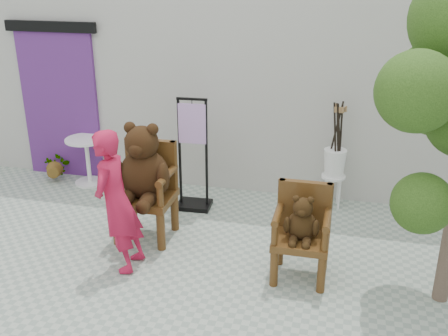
% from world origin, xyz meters
% --- Properties ---
extents(ground_plane, '(60.00, 60.00, 0.00)m').
position_xyz_m(ground_plane, '(0.00, 0.00, 0.00)').
color(ground_plane, '#9BA796').
rests_on(ground_plane, ground).
extents(back_wall, '(9.00, 1.00, 3.00)m').
position_xyz_m(back_wall, '(0.00, 3.10, 1.50)').
color(back_wall, '#B8B5AC').
rests_on(back_wall, ground).
extents(doorway, '(1.40, 0.11, 2.33)m').
position_xyz_m(doorway, '(-3.00, 2.58, 1.16)').
color(doorway, '#582570').
rests_on(doorway, ground).
extents(chair_big, '(0.69, 0.76, 1.43)m').
position_xyz_m(chair_big, '(-1.06, 1.00, 0.81)').
color(chair_big, '#42270E').
rests_on(chair_big, ground).
extents(chair_small, '(0.57, 0.53, 1.00)m').
position_xyz_m(chair_small, '(0.82, 0.58, 0.58)').
color(chair_small, '#42270E').
rests_on(chair_small, ground).
extents(person, '(0.38, 0.57, 1.54)m').
position_xyz_m(person, '(-1.10, 0.30, 0.77)').
color(person, '#B6163A').
rests_on(person, ground).
extents(cafe_table, '(0.60, 0.60, 0.70)m').
position_xyz_m(cafe_table, '(-2.49, 2.31, 0.44)').
color(cafe_table, white).
rests_on(cafe_table, ground).
extents(display_stand, '(0.47, 0.37, 1.51)m').
position_xyz_m(display_stand, '(-0.74, 1.89, 0.58)').
color(display_stand, black).
rests_on(display_stand, ground).
extents(stool_bucket, '(0.32, 0.32, 1.45)m').
position_xyz_m(stool_bucket, '(1.07, 2.35, 0.64)').
color(stool_bucket, white).
rests_on(stool_bucket, ground).
extents(potted_plant, '(0.47, 0.44, 0.42)m').
position_xyz_m(potted_plant, '(-3.06, 2.35, 0.21)').
color(potted_plant, '#1D3A0F').
rests_on(potted_plant, ground).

